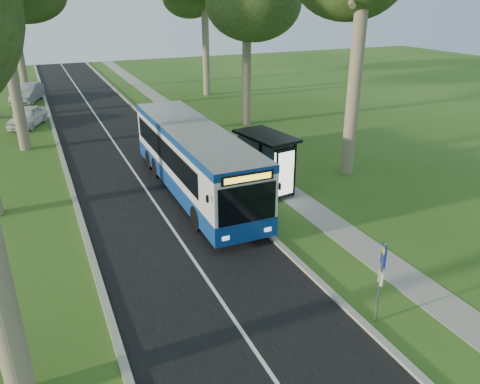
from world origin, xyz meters
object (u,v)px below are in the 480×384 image
(litter_bin, at_px, (270,194))
(car_white, at_px, (27,116))
(car_silver, at_px, (27,93))
(bus_shelter, at_px, (273,153))
(bus, at_px, (194,160))
(bus_stop_sign, at_px, (381,275))

(litter_bin, distance_m, car_white, 22.76)
(car_silver, bearing_deg, bus_shelter, -52.01)
(bus, height_order, car_white, bus)
(bus, xyz_separation_m, car_silver, (-7.14, 26.92, -0.90))
(bus_stop_sign, height_order, car_silver, bus_stop_sign)
(bus_stop_sign, bearing_deg, bus_shelter, 104.27)
(car_white, relative_size, car_silver, 0.85)
(litter_bin, bearing_deg, bus_shelter, 57.94)
(bus_stop_sign, relative_size, car_silver, 0.53)
(bus_shelter, height_order, litter_bin, bus_shelter)
(bus, bearing_deg, car_silver, 105.13)
(bus_stop_sign, xyz_separation_m, car_silver, (-8.90, 38.77, -0.83))
(bus_shelter, height_order, car_silver, bus_shelter)
(bus, distance_m, car_white, 19.06)
(bus, distance_m, bus_shelter, 3.91)
(bus_shelter, xyz_separation_m, litter_bin, (-0.81, -1.29, -1.55))
(bus_stop_sign, bearing_deg, car_white, 131.52)
(bus, relative_size, bus_stop_sign, 4.70)
(bus_stop_sign, bearing_deg, litter_bin, 107.88)
(bus_stop_sign, height_order, car_white, bus_stop_sign)
(bus, bearing_deg, bus_shelter, -22.82)
(litter_bin, height_order, car_silver, car_silver)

